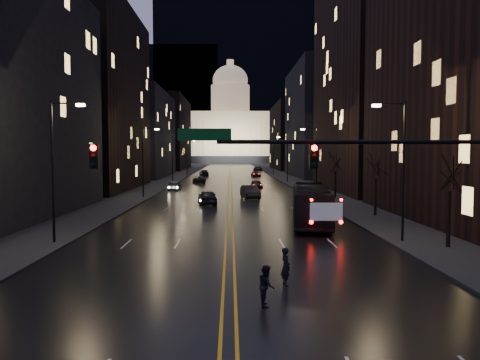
{
  "coord_description": "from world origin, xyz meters",
  "views": [
    {
      "loc": [
        0.06,
        -19.25,
        5.76
      ],
      "look_at": [
        0.74,
        13.98,
        3.81
      ],
      "focal_mm": 35.0,
      "sensor_mm": 36.0,
      "label": 1
    }
  ],
  "objects": [
    {
      "name": "oncoming_car_a",
      "position": [
        -2.5,
        32.36,
        0.82
      ],
      "size": [
        2.54,
        5.03,
        1.64
      ],
      "primitive_type": "imported",
      "rotation": [
        0.0,
        0.0,
        3.27
      ],
      "color": "black",
      "rests_on": "ground"
    },
    {
      "name": "receding_car_c",
      "position": [
        6.11,
        91.85,
        0.66
      ],
      "size": [
        2.4,
        4.77,
        1.33
      ],
      "primitive_type": "imported",
      "rotation": [
        0.0,
        0.0,
        0.12
      ],
      "color": "black",
      "rests_on": "ground"
    },
    {
      "name": "pedestrian_b",
      "position": [
        1.41,
        -2.0,
        0.77
      ],
      "size": [
        0.41,
        0.75,
        1.54
      ],
      "primitive_type": "imported",
      "rotation": [
        0.0,
        0.0,
        1.57
      ],
      "color": "black",
      "rests_on": "ground"
    },
    {
      "name": "traffic_signal",
      "position": [
        5.91,
        -0.0,
        5.1
      ],
      "size": [
        17.29,
        0.45,
        7.0
      ],
      "color": "black",
      "rests_on": "ground"
    },
    {
      "name": "streetlamp_left_far",
      "position": [
        -10.81,
        70.0,
        5.08
      ],
      "size": [
        2.13,
        0.25,
        9.0
      ],
      "color": "black",
      "rests_on": "ground"
    },
    {
      "name": "tree_right_mid",
      "position": [
        13.0,
        22.0,
        4.53
      ],
      "size": [
        2.4,
        2.4,
        6.65
      ],
      "color": "black",
      "rests_on": "ground"
    },
    {
      "name": "building_right_mid",
      "position": [
        21.0,
        92.0,
        13.0
      ],
      "size": [
        12.0,
        34.0,
        26.0
      ],
      "primitive_type": "cube",
      "color": "black",
      "rests_on": "ground"
    },
    {
      "name": "receding_car_a",
      "position": [
        2.5,
        38.58,
        0.85
      ],
      "size": [
        2.46,
        5.34,
        1.7
      ],
      "primitive_type": "imported",
      "rotation": [
        0.0,
        0.0,
        0.13
      ],
      "color": "black",
      "rests_on": "ground"
    },
    {
      "name": "building_right_tall",
      "position": [
        21.0,
        50.0,
        19.0
      ],
      "size": [
        12.0,
        30.0,
        38.0
      ],
      "primitive_type": "cube",
      "color": "black",
      "rests_on": "ground"
    },
    {
      "name": "streetlamp_right_mid",
      "position": [
        10.81,
        40.0,
        5.08
      ],
      "size": [
        2.13,
        0.25,
        9.0
      ],
      "color": "black",
      "rests_on": "ground"
    },
    {
      "name": "tree_right_far",
      "position": [
        13.0,
        38.0,
        4.53
      ],
      "size": [
        2.4,
        2.4,
        6.65
      ],
      "color": "black",
      "rests_on": "ground"
    },
    {
      "name": "streetlamp_left_mid",
      "position": [
        -10.81,
        40.0,
        5.08
      ],
      "size": [
        2.13,
        0.25,
        9.0
      ],
      "color": "black",
      "rests_on": "ground"
    },
    {
      "name": "building_left_far",
      "position": [
        -21.0,
        92.0,
        10.0
      ],
      "size": [
        12.0,
        34.0,
        20.0
      ],
      "primitive_type": "cube",
      "color": "black",
      "rests_on": "ground"
    },
    {
      "name": "ground",
      "position": [
        0.0,
        0.0,
        0.0
      ],
      "size": [
        900.0,
        900.0,
        0.0
      ],
      "primitive_type": "plane",
      "color": "black",
      "rests_on": "ground"
    },
    {
      "name": "building_left_mid",
      "position": [
        -21.0,
        54.0,
        14.0
      ],
      "size": [
        12.0,
        30.0,
        28.0
      ],
      "primitive_type": "cube",
      "color": "black",
      "rests_on": "ground"
    },
    {
      "name": "building_right_dist",
      "position": [
        21.0,
        140.0,
        11.0
      ],
      "size": [
        12.0,
        40.0,
        22.0
      ],
      "primitive_type": "cube",
      "color": "black",
      "rests_on": "ground"
    },
    {
      "name": "building_left_dist",
      "position": [
        -21.0,
        140.0,
        12.0
      ],
      "size": [
        12.0,
        40.0,
        24.0
      ],
      "primitive_type": "cube",
      "color": "black",
      "rests_on": "ground"
    },
    {
      "name": "streetlamp_left_near",
      "position": [
        -10.81,
        10.0,
        5.08
      ],
      "size": [
        2.13,
        0.25,
        9.0
      ],
      "color": "black",
      "rests_on": "ground"
    },
    {
      "name": "building_right_near",
      "position": [
        21.0,
        20.0,
        12.0
      ],
      "size": [
        12.0,
        26.0,
        24.0
      ],
      "primitive_type": "cube",
      "color": "black",
      "rests_on": "ground"
    },
    {
      "name": "pedestrian_a",
      "position": [
        2.44,
        0.61,
        0.84
      ],
      "size": [
        0.55,
        0.7,
        1.67
      ],
      "primitive_type": "imported",
      "rotation": [
        0.0,
        0.0,
        1.84
      ],
      "color": "black",
      "rests_on": "ground"
    },
    {
      "name": "oncoming_car_c",
      "position": [
        -5.83,
        68.89,
        0.7
      ],
      "size": [
        2.42,
        5.08,
        1.4
      ],
      "primitive_type": "imported",
      "rotation": [
        0.0,
        0.0,
        3.16
      ],
      "color": "black",
      "rests_on": "ground"
    },
    {
      "name": "sidewalk_right",
      "position": [
        14.0,
        130.0,
        0.08
      ],
      "size": [
        8.0,
        320.0,
        0.16
      ],
      "primitive_type": "cube",
      "color": "black",
      "rests_on": "ground"
    },
    {
      "name": "receding_car_b",
      "position": [
        4.22,
        55.05,
        0.72
      ],
      "size": [
        1.89,
        4.3,
        1.44
      ],
      "primitive_type": "imported",
      "rotation": [
        0.0,
        0.0,
        0.05
      ],
      "color": "black",
      "rests_on": "ground"
    },
    {
      "name": "sidewalk_left",
      "position": [
        -14.0,
        130.0,
        0.08
      ],
      "size": [
        8.0,
        320.0,
        0.16
      ],
      "primitive_type": "cube",
      "color": "black",
      "rests_on": "ground"
    },
    {
      "name": "center_line",
      "position": [
        0.0,
        130.0,
        0.03
      ],
      "size": [
        0.62,
        320.0,
        0.01
      ],
      "primitive_type": "cube",
      "color": "orange",
      "rests_on": "road"
    },
    {
      "name": "capitol",
      "position": [
        0.0,
        250.0,
        17.15
      ],
      "size": [
        90.0,
        50.0,
        58.5
      ],
      "color": "black",
      "rests_on": "ground"
    },
    {
      "name": "oncoming_car_b",
      "position": [
        -8.33,
        50.96,
        0.68
      ],
      "size": [
        1.66,
        4.2,
        1.36
      ],
      "primitive_type": "imported",
      "rotation": [
        0.0,
        0.0,
        3.09
      ],
      "color": "black",
      "rests_on": "ground"
    },
    {
      "name": "oncoming_car_d",
      "position": [
        -6.37,
        94.62,
        0.79
      ],
      "size": [
        2.71,
        5.62,
        1.58
      ],
      "primitive_type": "imported",
      "rotation": [
        0.0,
        0.0,
        3.24
      ],
      "color": "black",
      "rests_on": "ground"
    },
    {
      "name": "streetlamp_left_dist",
      "position": [
        -10.81,
        100.0,
        5.08
      ],
      "size": [
        2.13,
        0.25,
        9.0
      ],
      "color": "black",
      "rests_on": "ground"
    },
    {
      "name": "bus",
      "position": [
        6.48,
        17.75,
        1.62
      ],
      "size": [
        4.14,
        11.85,
        3.23
      ],
      "primitive_type": "imported",
      "rotation": [
        0.0,
        0.0,
        -0.13
      ],
      "color": "black",
      "rests_on": "ground"
    },
    {
      "name": "tree_right_near",
      "position": [
        13.0,
        8.0,
        4.53
      ],
      "size": [
        2.4,
        2.4,
        6.65
      ],
      "color": "black",
      "rests_on": "ground"
    },
    {
      "name": "receding_car_d",
      "position": [
        8.5,
        124.84,
        0.78
      ],
      "size": [
        2.69,
        5.67,
        1.56
      ],
      "primitive_type": "imported",
      "rotation": [
        0.0,
        0.0,
        -0.02
      ],
      "color": "black",
      "rests_on": "ground"
    },
    {
      "name": "streetlamp_right_far",
      "position": [
        10.81,
        70.0,
        5.08
      ],
      "size": [
        2.13,
        0.25,
        9.0
      ],
      "color": "black",
      "rests_on": "ground"
    },
    {
      "name": "streetlamp_right_dist",
      "position": [
        10.81,
        100.0,
        5.08
      ],
      "size": [
        2.13,
        0.25,
        9.0
      ],
      "color": "black",
      "rests_on": "ground"
    },
    {
      "name": "streetlamp_right_near",
      "position": [
        10.81,
        10.0,
        5.08
      ],
      "size": [
        2.13,
        0.25,
        9.0
      ],
      "color": "black",
      "rests_on": "ground"
    },
    {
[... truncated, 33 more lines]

